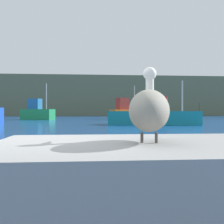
{
  "coord_description": "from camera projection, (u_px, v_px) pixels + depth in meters",
  "views": [
    {
      "loc": [
        0.7,
        -3.44,
        1.15
      ],
      "look_at": [
        2.87,
        19.48,
        1.08
      ],
      "focal_mm": 46.5,
      "sensor_mm": 36.0,
      "label": 1
    }
  ],
  "objects": [
    {
      "name": "fishing_boat_teal",
      "position": [
        155.0,
        115.0,
        24.78
      ],
      "size": [
        8.05,
        4.65,
        3.72
      ],
      "rotation": [
        0.0,
        0.0,
        -0.3
      ],
      "color": "teal",
      "rests_on": "ground"
    },
    {
      "name": "hillside_backdrop",
      "position": [
        82.0,
        96.0,
        73.04
      ],
      "size": [
        140.0,
        11.24,
        9.69
      ],
      "primitive_type": "cube",
      "color": "#5B664C",
      "rests_on": "ground"
    },
    {
      "name": "pier_dock",
      "position": [
        149.0,
        184.0,
        2.89
      ],
      "size": [
        3.11,
        2.06,
        0.84
      ],
      "primitive_type": "cube",
      "color": "gray",
      "rests_on": "ground"
    },
    {
      "name": "fishing_boat_orange",
      "position": [
        126.0,
        112.0,
        43.2
      ],
      "size": [
        5.23,
        3.82,
        5.04
      ],
      "rotation": [
        0.0,
        0.0,
        0.48
      ],
      "color": "orange",
      "rests_on": "ground"
    },
    {
      "name": "ground_plane",
      "position": [
        24.0,
        210.0,
        3.36
      ],
      "size": [
        260.0,
        260.0,
        0.0
      ],
      "primitive_type": "plane",
      "color": "#194C93"
    },
    {
      "name": "fishing_boat_green",
      "position": [
        37.0,
        112.0,
        38.76
      ],
      "size": [
        4.82,
        3.4,
        4.83
      ],
      "rotation": [
        0.0,
        0.0,
        -0.47
      ],
      "color": "#1E8C4C",
      "rests_on": "ground"
    },
    {
      "name": "pelican",
      "position": [
        149.0,
        109.0,
        2.9
      ],
      "size": [
        0.61,
        1.19,
        0.8
      ],
      "rotation": [
        0.0,
        0.0,
        1.33
      ],
      "color": "gray",
      "rests_on": "pier_dock"
    }
  ]
}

